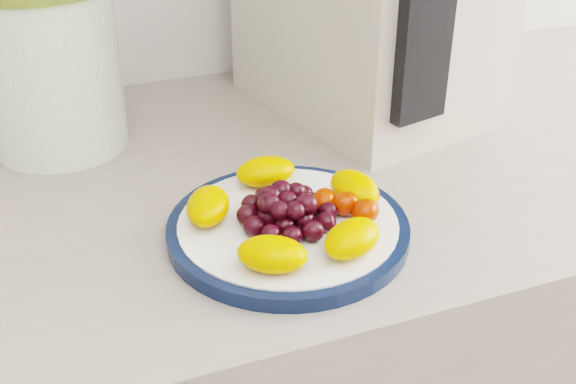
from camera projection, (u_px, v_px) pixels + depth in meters
name	position (u px, v px, depth m)	size (l,w,h in m)	color
plate_rim	(288.00, 230.00, 0.70)	(0.24, 0.24, 0.01)	#0B1837
plate_face	(288.00, 229.00, 0.70)	(0.21, 0.21, 0.02)	white
canister	(51.00, 70.00, 0.83)	(0.16, 0.16, 0.19)	#3A6F0F
fruit_plate	(295.00, 209.00, 0.69)	(0.20, 0.20, 0.03)	#FF9000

